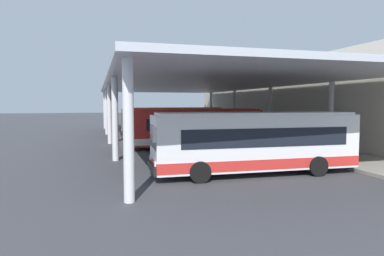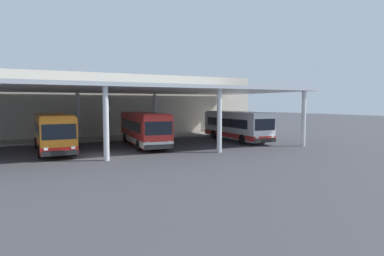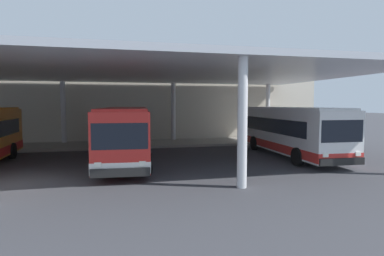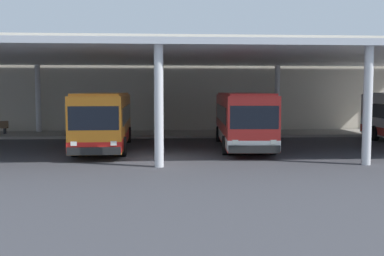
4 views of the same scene
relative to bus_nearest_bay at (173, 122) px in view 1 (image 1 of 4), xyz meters
name	(u,v)px [view 1 (image 1 of 4)]	position (x,y,z in m)	size (l,w,h in m)	color
ground_plane	(138,143)	(3.12, -4.04, -1.66)	(200.00, 200.00, 0.00)	#3D3D42
platform_kerb	(254,138)	(3.12, 7.71, -1.57)	(42.00, 4.50, 0.18)	gray
station_building_facade	(283,101)	(3.12, 10.96, 2.21)	(48.00, 1.60, 7.74)	beige
canopy_shelter	(195,86)	(3.12, 1.46, 3.63)	(40.00, 17.00, 5.55)	silver
bus_nearest_bay	(173,122)	(0.00, 0.00, 0.00)	(2.91, 10.59, 3.17)	orange
bus_second_bay	(196,128)	(7.95, 0.11, 0.00)	(3.23, 10.68, 3.17)	red
bus_middle_bay	(255,142)	(18.41, 0.10, 0.00)	(3.00, 10.62, 3.17)	white
bench_waiting	(215,125)	(-8.81, 7.77, -0.99)	(1.80, 0.45, 0.92)	brown
banner_sign	(205,115)	(-10.45, 6.90, 0.32)	(0.70, 0.12, 3.20)	#B2B2B7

